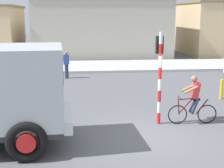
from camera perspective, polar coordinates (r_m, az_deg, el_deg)
name	(u,v)px	position (r m, az deg, el deg)	size (l,w,h in m)	color
ground_plane	(143,137)	(10.80, 5.28, -8.88)	(120.00, 120.00, 0.00)	#56565B
sidewalk_far	(105,66)	(24.48, -1.12, 3.03)	(80.00, 5.00, 0.16)	#ADADA8
cyclist	(193,100)	(12.09, 13.54, -2.61)	(1.73, 0.50, 1.72)	black
traffic_light_pole	(160,65)	(11.71, 8.03, 3.16)	(0.24, 0.43, 3.20)	red
pedestrian_near_kerb	(66,64)	(20.32, -7.68, 3.31)	(0.34, 0.22, 1.62)	#2D334C
bollard_far	(221,89)	(16.05, 17.94, -0.85)	(0.14, 0.14, 0.90)	gold
building_mid_block	(101,28)	(30.94, -1.88, 9.49)	(11.86, 7.38, 5.13)	#B2AD9E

